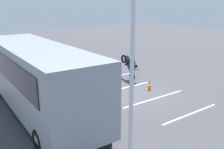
# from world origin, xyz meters

# --- Properties ---
(ground_plane) EXTENTS (80.00, 80.00, 0.00)m
(ground_plane) POSITION_xyz_m (0.00, 0.00, 0.00)
(ground_plane) COLOR #424247
(tour_bus) EXTENTS (9.65, 2.69, 3.25)m
(tour_bus) POSITION_xyz_m (0.66, 5.28, 1.64)
(tour_bus) COLOR #8C939E
(tour_bus) RESTS_ON ground_plane
(spectator_far_left) EXTENTS (0.58, 0.35, 1.67)m
(spectator_far_left) POSITION_xyz_m (-1.50, 2.81, 0.98)
(spectator_far_left) COLOR black
(spectator_far_left) RESTS_ON ground_plane
(spectator_left) EXTENTS (0.58, 0.38, 1.66)m
(spectator_left) POSITION_xyz_m (-0.41, 2.54, 0.99)
(spectator_left) COLOR black
(spectator_left) RESTS_ON ground_plane
(spectator_centre) EXTENTS (0.58, 0.35, 1.76)m
(spectator_centre) POSITION_xyz_m (0.49, 2.72, 1.05)
(spectator_centre) COLOR black
(spectator_centre) RESTS_ON ground_plane
(spectator_right) EXTENTS (0.57, 0.31, 1.76)m
(spectator_right) POSITION_xyz_m (1.55, 2.62, 1.05)
(spectator_right) COLOR #473823
(spectator_right) RESTS_ON ground_plane
(parked_motorcycle_silver) EXTENTS (2.05, 0.58, 0.99)m
(parked_motorcycle_silver) POSITION_xyz_m (1.06, 3.24, 0.48)
(parked_motorcycle_silver) COLOR black
(parked_motorcycle_silver) RESTS_ON ground_plane
(stunt_motorcycle) EXTENTS (2.00, 0.60, 1.74)m
(stunt_motorcycle) POSITION_xyz_m (2.32, -1.66, 1.02)
(stunt_motorcycle) COLOR black
(stunt_motorcycle) RESTS_ON ground_plane
(flagpole) EXTENTS (0.78, 0.36, 7.06)m
(flagpole) POSITION_xyz_m (-7.04, 6.12, 3.49)
(flagpole) COLOR silver
(flagpole) RESTS_ON ground_plane
(traffic_cone) EXTENTS (0.34, 0.34, 0.63)m
(traffic_cone) POSITION_xyz_m (-0.05, -1.26, 0.30)
(traffic_cone) COLOR orange
(traffic_cone) RESTS_ON ground_plane
(bay_line_a) EXTENTS (0.10, 3.89, 0.01)m
(bay_line_a) POSITION_xyz_m (-3.68, -0.48, 0.00)
(bay_line_a) COLOR white
(bay_line_a) RESTS_ON ground_plane
(bay_line_b) EXTENTS (0.11, 4.43, 0.01)m
(bay_line_b) POSITION_xyz_m (-1.27, -0.48, 0.00)
(bay_line_b) COLOR white
(bay_line_b) RESTS_ON ground_plane
(bay_line_c) EXTENTS (0.10, 3.55, 0.01)m
(bay_line_c) POSITION_xyz_m (1.13, -0.48, 0.00)
(bay_line_c) COLOR white
(bay_line_c) RESTS_ON ground_plane
(bay_line_d) EXTENTS (0.11, 4.76, 0.01)m
(bay_line_d) POSITION_xyz_m (3.53, -0.48, 0.00)
(bay_line_d) COLOR white
(bay_line_d) RESTS_ON ground_plane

